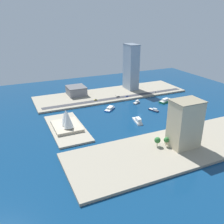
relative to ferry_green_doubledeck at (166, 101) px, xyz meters
name	(u,v)px	position (x,y,z in m)	size (l,w,h in m)	color
ground_plane	(140,114)	(-25.48, 59.49, -2.03)	(440.00, 440.00, 0.00)	navy
quay_west	(186,145)	(-114.79, 59.49, -0.80)	(70.00, 240.00, 2.46)	#9E937F
quay_east	(111,94)	(63.83, 59.49, -0.80)	(70.00, 240.00, 2.46)	#9E937F
peninsula_point	(67,128)	(-28.28, 156.55, -1.03)	(83.56, 36.70, 2.00)	#A89E89
road_strip	(118,98)	(40.24, 59.49, 0.51)	(9.04, 228.00, 0.15)	#38383D
ferry_green_doubledeck	(166,101)	(0.00, 0.00, 0.00)	(14.62, 25.71, 5.67)	#2D8C4C
catamaran_blue	(110,109)	(5.48, 88.25, -0.40)	(18.05, 19.13, 4.12)	blue
water_taxi_orange	(184,118)	(-61.56, 17.46, -0.38)	(4.52, 13.40, 4.13)	orange
sailboat_small_white	(205,107)	(-42.38, -34.90, -1.20)	(6.81, 7.46, 10.15)	white
ferry_white_commuter	(138,121)	(-45.99, 74.41, 0.33)	(22.84, 9.86, 6.45)	silver
yacht_sleek_gray	(137,102)	(12.69, 42.15, -0.49)	(9.90, 13.02, 4.33)	#999EA3
patrol_launch_navy	(154,110)	(-22.88, 36.26, -0.62)	(15.99, 8.69, 4.12)	#1E284C
office_block_beige	(185,124)	(-115.28, 64.58, 23.59)	(21.35, 28.09, 46.25)	#C6B793
tower_tall_glass	(131,67)	(75.75, 18.41, 37.36)	(28.91, 17.21, 73.80)	#8C9EB2
warehouse_low_gray	(76,91)	(81.15, 112.46, 7.12)	(30.44, 28.13, 13.31)	gray
hatchback_blue	(127,96)	(38.38, 44.54, 1.28)	(1.85, 4.86, 1.39)	black
van_white	(156,92)	(38.23, -7.71, 1.30)	(1.90, 4.80, 1.43)	black
taxi_yellow_cab	(96,100)	(42.51, 94.75, 1.38)	(1.96, 4.52, 1.64)	black
suv_black	(118,97)	(42.47, 57.80, 1.30)	(2.05, 5.09, 1.45)	black
traffic_light_waterfront	(116,97)	(34.79, 65.26, 4.77)	(0.36, 0.36, 6.50)	black
opera_landmark	(67,121)	(-29.46, 156.55, 7.99)	(38.63, 29.38, 23.75)	#BCAD93
park_tree_cluster	(166,140)	(-109.02, 79.58, 6.48)	(11.19, 23.75, 9.36)	brown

